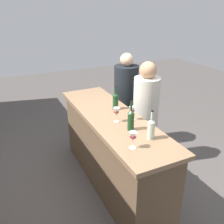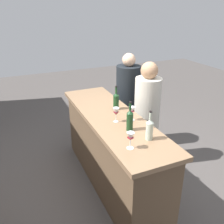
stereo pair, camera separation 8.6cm
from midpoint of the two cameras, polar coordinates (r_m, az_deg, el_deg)
The scene contains 10 objects.
ground_plane at distance 3.45m, azimuth 0.74°, elevation -15.67°, with size 12.00×12.00×0.00m, color #4C4744.
bar_counter at distance 3.16m, azimuth 0.79°, elevation -8.82°, with size 2.13×0.61×0.97m.
wine_bottle_leftmost_clear_pale at distance 2.43m, azimuth 9.61°, elevation -3.84°, with size 0.07×0.07×0.30m.
wine_bottle_second_left_olive_green at distance 2.57m, azimuth 5.06°, elevation -1.74°, with size 0.07×0.07×0.32m.
wine_bottle_center_olive_green at distance 3.08m, azimuth 1.74°, elevation 2.66°, with size 0.07×0.07×0.30m.
wine_glass_near_left at distance 2.79m, azimuth 5.47°, elevation 0.29°, with size 0.07×0.07×0.16m.
wine_glass_near_center at distance 2.74m, azimuth 1.83°, elevation -0.02°, with size 0.07×0.07×0.17m.
wine_glass_near_right at distance 2.26m, azimuth 5.36°, elevation -5.80°, with size 0.07×0.07×0.16m.
person_left_guest at distance 3.51m, azimuth 8.59°, elevation -1.71°, with size 0.43×0.43×1.51m.
person_center_guest at distance 3.94m, azimuth 4.24°, elevation 1.47°, with size 0.40×0.40×1.52m.
Camera 2 is at (-2.43, 1.08, 2.20)m, focal length 39.85 mm.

